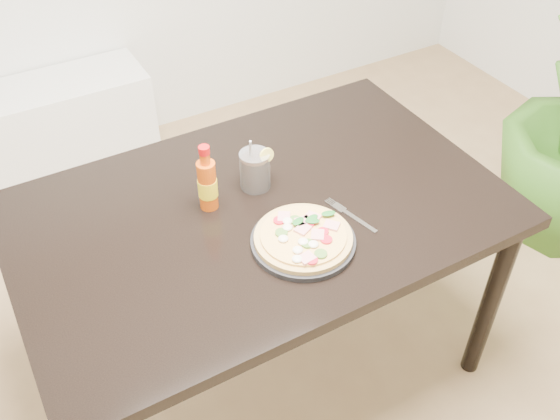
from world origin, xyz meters
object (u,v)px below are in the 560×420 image
pizza (303,236)px  media_console (1,148)px  cola_cup (255,171)px  dining_table (260,228)px  fork (349,214)px  hot_sauce_bottle (207,184)px  plate (303,242)px

pizza → media_console: pizza is taller
pizza → cola_cup: cola_cup is taller
cola_cup → media_console: 1.60m
dining_table → fork: size_ratio=7.49×
hot_sauce_bottle → cola_cup: size_ratio=1.17×
plate → fork: plate is taller
cola_cup → plate: bearing=-90.9°
plate → cola_cup: bearing=89.1°
pizza → cola_cup: bearing=89.1°
plate → media_console: size_ratio=0.20×
pizza → hot_sauce_bottle: size_ratio=1.26×
dining_table → fork: 0.27m
dining_table → cola_cup: size_ratio=7.78×
dining_table → plate: (0.03, -0.19, 0.09)m
plate → media_console: plate is taller
media_console → hot_sauce_bottle: bearing=-71.8°
dining_table → pizza: (0.03, -0.19, 0.11)m
cola_cup → media_console: (-0.61, 1.37, -0.56)m
plate → pizza: 0.02m
plate → fork: bearing=11.1°
fork → hot_sauce_bottle: bearing=131.5°
dining_table → media_console: 1.62m
dining_table → plate: size_ratio=4.93×
dining_table → fork: fork is taller
pizza → media_console: bearing=110.2°
hot_sauce_bottle → media_console: bearing=108.2°
plate → hot_sauce_bottle: (-0.15, 0.27, 0.08)m
dining_table → plate: 0.21m
plate → pizza: (0.00, -0.00, 0.02)m
dining_table → hot_sauce_bottle: bearing=149.2°
pizza → hot_sauce_bottle: hot_sauce_bottle is taller
plate → fork: size_ratio=1.52×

